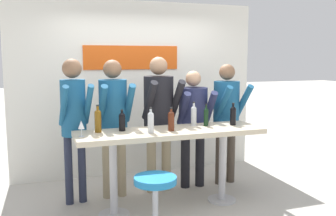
% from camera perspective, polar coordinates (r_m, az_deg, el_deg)
% --- Properties ---
extents(ground_plane, '(40.00, 40.00, 0.00)m').
position_cam_1_polar(ground_plane, '(4.74, 0.39, -14.93)').
color(ground_plane, '#B2ADA3').
extents(back_wall, '(3.85, 0.12, 2.68)m').
position_cam_1_polar(back_wall, '(5.89, -4.69, 3.02)').
color(back_wall, silver).
rests_on(back_wall, ground_plane).
extents(tasting_table, '(2.25, 0.64, 0.97)m').
position_cam_1_polar(tasting_table, '(4.49, 0.40, -5.19)').
color(tasting_table, beige).
rests_on(tasting_table, ground_plane).
extents(bar_stool, '(0.46, 0.46, 0.64)m').
position_cam_1_polar(bar_stool, '(3.89, -1.94, -13.36)').
color(bar_stool, '#B2B2B7').
rests_on(bar_stool, ground_plane).
extents(person_far_left, '(0.40, 0.55, 1.81)m').
position_cam_1_polar(person_far_left, '(4.71, -14.18, -0.73)').
color(person_far_left, '#23283D').
rests_on(person_far_left, ground_plane).
extents(person_left, '(0.44, 0.56, 1.80)m').
position_cam_1_polar(person_left, '(4.84, -8.32, -0.73)').
color(person_left, gray).
rests_on(person_left, ground_plane).
extents(person_center_left, '(0.50, 0.61, 1.83)m').
position_cam_1_polar(person_center_left, '(5.01, -1.39, -0.21)').
color(person_center_left, gray).
rests_on(person_center_left, ground_plane).
extents(person_center, '(0.49, 0.56, 1.64)m').
position_cam_1_polar(person_center, '(5.20, 3.87, -1.33)').
color(person_center, black).
rests_on(person_center, ground_plane).
extents(person_center_right, '(0.49, 0.59, 1.73)m').
position_cam_1_polar(person_center_right, '(5.40, 8.93, -0.36)').
color(person_center_right, '#473D33').
rests_on(person_center_right, ground_plane).
extents(wine_bottle_0, '(0.08, 0.08, 0.32)m').
position_cam_1_polar(wine_bottle_0, '(4.36, -10.63, -1.77)').
color(wine_bottle_0, brown).
rests_on(wine_bottle_0, tasting_table).
extents(wine_bottle_1, '(0.07, 0.07, 0.29)m').
position_cam_1_polar(wine_bottle_1, '(4.26, -2.65, -2.03)').
color(wine_bottle_1, '#B7BCC1').
rests_on(wine_bottle_1, tasting_table).
extents(wine_bottle_2, '(0.08, 0.08, 0.25)m').
position_cam_1_polar(wine_bottle_2, '(4.40, -7.02, -1.96)').
color(wine_bottle_2, black).
rests_on(wine_bottle_2, tasting_table).
extents(wine_bottle_3, '(0.07, 0.07, 0.31)m').
position_cam_1_polar(wine_bottle_3, '(4.71, 3.95, -1.05)').
color(wine_bottle_3, '#B7BCC1').
rests_on(wine_bottle_3, tasting_table).
extents(wine_bottle_4, '(0.07, 0.07, 0.29)m').
position_cam_1_polar(wine_bottle_4, '(4.81, 9.88, -1.03)').
color(wine_bottle_4, black).
rests_on(wine_bottle_4, tasting_table).
extents(wine_bottle_5, '(0.08, 0.08, 0.27)m').
position_cam_1_polar(wine_bottle_5, '(4.38, 0.49, -1.84)').
color(wine_bottle_5, '#4C1E0F').
rests_on(wine_bottle_5, tasting_table).
extents(wine_bottle_6, '(0.06, 0.06, 0.28)m').
position_cam_1_polar(wine_bottle_6, '(4.71, 5.83, -1.22)').
color(wine_bottle_6, black).
rests_on(wine_bottle_6, tasting_table).
extents(wine_glass_0, '(0.07, 0.07, 0.18)m').
position_cam_1_polar(wine_glass_0, '(4.16, -13.08, -2.59)').
color(wine_glass_0, silver).
rests_on(wine_glass_0, tasting_table).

